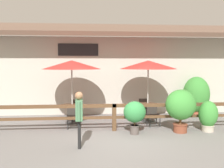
{
  "coord_description": "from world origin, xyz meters",
  "views": [
    {
      "loc": [
        -0.82,
        -7.57,
        2.36
      ],
      "look_at": [
        -0.05,
        1.41,
        1.63
      ],
      "focal_mm": 40.0,
      "sensor_mm": 36.0,
      "label": 1
    }
  ],
  "objects_px": {
    "dining_table_near": "(72,109)",
    "patio_umbrella_middle": "(148,65)",
    "potted_plant_tall_tropical": "(135,113)",
    "chair_middle_wallside": "(143,107)",
    "potted_plant_broad_leaf": "(181,106)",
    "potted_plant_entrance_palm": "(208,115)",
    "dining_table_middle": "(148,107)",
    "patio_umbrella_near": "(72,65)",
    "pedestrian": "(79,112)",
    "chair_middle_streetside": "(153,113)",
    "potted_plant_corner_fern": "(196,95)",
    "chair_near_wallside": "(76,108)",
    "chair_near_streetside": "(73,115)"
  },
  "relations": [
    {
      "from": "dining_table_near",
      "to": "patio_umbrella_middle",
      "type": "xyz_separation_m",
      "value": [
        3.07,
        0.02,
        1.74
      ]
    },
    {
      "from": "patio_umbrella_middle",
      "to": "potted_plant_tall_tropical",
      "type": "height_order",
      "value": "patio_umbrella_middle"
    },
    {
      "from": "chair_middle_wallside",
      "to": "potted_plant_broad_leaf",
      "type": "distance_m",
      "value": 2.63
    },
    {
      "from": "potted_plant_entrance_palm",
      "to": "potted_plant_broad_leaf",
      "type": "distance_m",
      "value": 1.06
    },
    {
      "from": "patio_umbrella_middle",
      "to": "dining_table_middle",
      "type": "height_order",
      "value": "patio_umbrella_middle"
    },
    {
      "from": "potted_plant_broad_leaf",
      "to": "patio_umbrella_near",
      "type": "bearing_deg",
      "value": 155.74
    },
    {
      "from": "dining_table_near",
      "to": "potted_plant_broad_leaf",
      "type": "height_order",
      "value": "potted_plant_broad_leaf"
    },
    {
      "from": "potted_plant_broad_leaf",
      "to": "pedestrian",
      "type": "bearing_deg",
      "value": -158.81
    },
    {
      "from": "patio_umbrella_near",
      "to": "patio_umbrella_middle",
      "type": "distance_m",
      "value": 3.07
    },
    {
      "from": "dining_table_middle",
      "to": "chair_middle_streetside",
      "type": "xyz_separation_m",
      "value": [
        0.03,
        -0.75,
        -0.1
      ]
    },
    {
      "from": "patio_umbrella_near",
      "to": "potted_plant_broad_leaf",
      "type": "xyz_separation_m",
      "value": [
        3.81,
        -1.72,
        -1.41
      ]
    },
    {
      "from": "patio_umbrella_middle",
      "to": "dining_table_middle",
      "type": "relative_size",
      "value": 2.49
    },
    {
      "from": "dining_table_middle",
      "to": "potted_plant_tall_tropical",
      "type": "height_order",
      "value": "potted_plant_tall_tropical"
    },
    {
      "from": "patio_umbrella_middle",
      "to": "potted_plant_tall_tropical",
      "type": "distance_m",
      "value": 2.59
    },
    {
      "from": "potted_plant_tall_tropical",
      "to": "pedestrian",
      "type": "distance_m",
      "value": 2.19
    },
    {
      "from": "dining_table_near",
      "to": "potted_plant_entrance_palm",
      "type": "relative_size",
      "value": 0.95
    },
    {
      "from": "chair_middle_streetside",
      "to": "potted_plant_broad_leaf",
      "type": "bearing_deg",
      "value": -58.99
    },
    {
      "from": "dining_table_middle",
      "to": "pedestrian",
      "type": "xyz_separation_m",
      "value": [
        -2.66,
        -3.05,
        0.45
      ]
    },
    {
      "from": "patio_umbrella_near",
      "to": "potted_plant_entrance_palm",
      "type": "distance_m",
      "value": 5.4
    },
    {
      "from": "patio_umbrella_middle",
      "to": "potted_plant_broad_leaf",
      "type": "height_order",
      "value": "patio_umbrella_middle"
    },
    {
      "from": "dining_table_near",
      "to": "potted_plant_corner_fern",
      "type": "distance_m",
      "value": 5.76
    },
    {
      "from": "potted_plant_tall_tropical",
      "to": "potted_plant_corner_fern",
      "type": "relative_size",
      "value": 0.63
    },
    {
      "from": "potted_plant_corner_fern",
      "to": "potted_plant_entrance_palm",
      "type": "bearing_deg",
      "value": -105.78
    },
    {
      "from": "chair_middle_streetside",
      "to": "potted_plant_tall_tropical",
      "type": "height_order",
      "value": "potted_plant_tall_tropical"
    },
    {
      "from": "patio_umbrella_near",
      "to": "potted_plant_tall_tropical",
      "type": "bearing_deg",
      "value": -39.56
    },
    {
      "from": "potted_plant_broad_leaf",
      "to": "patio_umbrella_middle",
      "type": "bearing_deg",
      "value": 113.22
    },
    {
      "from": "potted_plant_broad_leaf",
      "to": "chair_middle_streetside",
      "type": "bearing_deg",
      "value": 125.82
    },
    {
      "from": "chair_middle_streetside",
      "to": "chair_near_wallside",
      "type": "bearing_deg",
      "value": 148.4
    },
    {
      "from": "chair_near_wallside",
      "to": "potted_plant_corner_fern",
      "type": "distance_m",
      "value": 5.57
    },
    {
      "from": "chair_near_streetside",
      "to": "potted_plant_tall_tropical",
      "type": "distance_m",
      "value": 2.38
    },
    {
      "from": "patio_umbrella_middle",
      "to": "dining_table_middle",
      "type": "bearing_deg",
      "value": 0.0
    },
    {
      "from": "dining_table_middle",
      "to": "potted_plant_corner_fern",
      "type": "relative_size",
      "value": 0.58
    },
    {
      "from": "patio_umbrella_middle",
      "to": "chair_middle_streetside",
      "type": "height_order",
      "value": "patio_umbrella_middle"
    },
    {
      "from": "chair_middle_wallside",
      "to": "potted_plant_corner_fern",
      "type": "relative_size",
      "value": 0.48
    },
    {
      "from": "potted_plant_entrance_palm",
      "to": "potted_plant_corner_fern",
      "type": "relative_size",
      "value": 0.61
    },
    {
      "from": "chair_near_streetside",
      "to": "pedestrian",
      "type": "relative_size",
      "value": 0.53
    },
    {
      "from": "chair_near_streetside",
      "to": "chair_near_wallside",
      "type": "height_order",
      "value": "same"
    },
    {
      "from": "chair_near_streetside",
      "to": "potted_plant_entrance_palm",
      "type": "bearing_deg",
      "value": -16.89
    },
    {
      "from": "potted_plant_tall_tropical",
      "to": "potted_plant_broad_leaf",
      "type": "relative_size",
      "value": 0.75
    },
    {
      "from": "chair_near_wallside",
      "to": "potted_plant_entrance_palm",
      "type": "bearing_deg",
      "value": 140.87
    },
    {
      "from": "chair_near_wallside",
      "to": "potted_plant_corner_fern",
      "type": "relative_size",
      "value": 0.48
    },
    {
      "from": "patio_umbrella_near",
      "to": "potted_plant_corner_fern",
      "type": "relative_size",
      "value": 1.44
    },
    {
      "from": "chair_near_wallside",
      "to": "patio_umbrella_middle",
      "type": "distance_m",
      "value": 3.59
    },
    {
      "from": "patio_umbrella_middle",
      "to": "potted_plant_corner_fern",
      "type": "distance_m",
      "value": 3.13
    },
    {
      "from": "chair_near_wallside",
      "to": "chair_near_streetside",
      "type": "bearing_deg",
      "value": 77.76
    },
    {
      "from": "dining_table_near",
      "to": "dining_table_middle",
      "type": "relative_size",
      "value": 1.0
    },
    {
      "from": "chair_near_streetside",
      "to": "pedestrian",
      "type": "bearing_deg",
      "value": -87.48
    },
    {
      "from": "dining_table_middle",
      "to": "chair_middle_wallside",
      "type": "bearing_deg",
      "value": 92.48
    },
    {
      "from": "chair_near_wallside",
      "to": "potted_plant_corner_fern",
      "type": "bearing_deg",
      "value": 172.47
    },
    {
      "from": "patio_umbrella_middle",
      "to": "pedestrian",
      "type": "relative_size",
      "value": 1.59
    }
  ]
}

